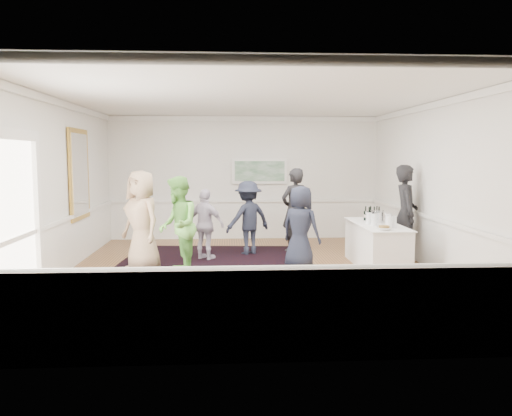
{
  "coord_description": "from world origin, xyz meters",
  "views": [
    {
      "loc": [
        -0.43,
        -9.05,
        2.18
      ],
      "look_at": [
        0.09,
        0.2,
        1.21
      ],
      "focal_mm": 35.0,
      "sensor_mm": 36.0,
      "label": 1
    }
  ],
  "objects": [
    {
      "name": "doorway",
      "position": [
        -3.45,
        -1.9,
        1.42
      ],
      "size": [
        0.1,
        1.78,
        2.56
      ],
      "color": "white",
      "rests_on": "wall_left"
    },
    {
      "name": "wall_back",
      "position": [
        0.0,
        4.0,
        1.6
      ],
      "size": [
        7.0,
        0.02,
        3.2
      ],
      "primitive_type": "cube",
      "color": "white",
      "rests_on": "floor"
    },
    {
      "name": "guest_lilac",
      "position": [
        -0.9,
        1.31,
        0.75
      ],
      "size": [
        0.94,
        0.76,
        1.49
      ],
      "primitive_type": "imported",
      "rotation": [
        0.0,
        0.0,
        2.6
      ],
      "color": "#B7ACC1",
      "rests_on": "floor"
    },
    {
      "name": "wall_front",
      "position": [
        0.0,
        -4.0,
        1.6
      ],
      "size": [
        7.0,
        0.02,
        3.2
      ],
      "primitive_type": "cube",
      "color": "white",
      "rests_on": "floor"
    },
    {
      "name": "juice_pitchers",
      "position": [
        2.48,
        0.11,
        0.98
      ],
      "size": [
        0.42,
        0.69,
        0.24
      ],
      "color": "#6CBE43",
      "rests_on": "serving_table"
    },
    {
      "name": "guest_dark_b",
      "position": [
        1.07,
        2.12,
        0.95
      ],
      "size": [
        0.83,
        0.75,
        1.9
      ],
      "primitive_type": "imported",
      "rotation": [
        0.0,
        0.0,
        3.69
      ],
      "color": "black",
      "rests_on": "floor"
    },
    {
      "name": "wainscoting",
      "position": [
        0.0,
        0.0,
        0.5
      ],
      "size": [
        7.0,
        8.0,
        1.0
      ],
      "primitive_type": null,
      "color": "white",
      "rests_on": "floor"
    },
    {
      "name": "wall_right",
      "position": [
        3.5,
        0.0,
        1.6
      ],
      "size": [
        0.02,
        8.0,
        3.2
      ],
      "primitive_type": "cube",
      "color": "white",
      "rests_on": "floor"
    },
    {
      "name": "bartender",
      "position": [
        3.2,
        0.88,
        1.0
      ],
      "size": [
        0.59,
        0.8,
        2.0
      ],
      "primitive_type": "imported",
      "rotation": [
        0.0,
        0.0,
        1.41
      ],
      "color": "black",
      "rests_on": "floor"
    },
    {
      "name": "guest_tan",
      "position": [
        -2.06,
        0.39,
        0.95
      ],
      "size": [
        1.08,
        1.09,
        1.91
      ],
      "primitive_type": "imported",
      "rotation": [
        0.0,
        0.0,
        -0.8
      ],
      "color": "tan",
      "rests_on": "floor"
    },
    {
      "name": "wall_left",
      "position": [
        -3.5,
        0.0,
        1.6
      ],
      "size": [
        0.02,
        8.0,
        3.2
      ],
      "primitive_type": "cube",
      "color": "white",
      "rests_on": "floor"
    },
    {
      "name": "guest_navy",
      "position": [
        0.96,
        0.37,
        0.8
      ],
      "size": [
        0.94,
        0.89,
        1.61
      ],
      "primitive_type": "imported",
      "rotation": [
        0.0,
        0.0,
        2.49
      ],
      "color": "#1B1F2E",
      "rests_on": "floor"
    },
    {
      "name": "ice_bucket",
      "position": [
        2.53,
        0.62,
        0.97
      ],
      "size": [
        0.26,
        0.26,
        0.24
      ],
      "primitive_type": "cylinder",
      "color": "silver",
      "rests_on": "serving_table"
    },
    {
      "name": "guest_dark_a",
      "position": [
        0.01,
        1.84,
        0.81
      ],
      "size": [
        1.21,
        1.04,
        1.63
      ],
      "primitive_type": "imported",
      "rotation": [
        0.0,
        0.0,
        3.65
      ],
      "color": "#1B1F2E",
      "rests_on": "floor"
    },
    {
      "name": "floor",
      "position": [
        0.0,
        0.0,
        0.0
      ],
      "size": [
        8.0,
        8.0,
        0.0
      ],
      "primitive_type": "plane",
      "color": "#915F2F",
      "rests_on": "ground"
    },
    {
      "name": "ceiling",
      "position": [
        0.0,
        0.0,
        3.2
      ],
      "size": [
        7.0,
        8.0,
        0.02
      ],
      "primitive_type": "cube",
      "color": "white",
      "rests_on": "wall_back"
    },
    {
      "name": "landscape_painting",
      "position": [
        0.4,
        3.95,
        1.78
      ],
      "size": [
        1.44,
        0.06,
        0.66
      ],
      "color": "white",
      "rests_on": "wall_back"
    },
    {
      "name": "area_rug",
      "position": [
        -0.9,
        0.51,
        0.01
      ],
      "size": [
        3.85,
        4.87,
        0.02
      ],
      "primitive_type": "cube",
      "rotation": [
        0.0,
        0.0,
        -0.07
      ],
      "color": "black",
      "rests_on": "floor"
    },
    {
      "name": "serving_table",
      "position": [
        2.48,
        0.44,
        0.43
      ],
      "size": [
        0.81,
        2.12,
        0.86
      ],
      "color": "white",
      "rests_on": "floor"
    },
    {
      "name": "nut_bowl",
      "position": [
        2.36,
        -0.38,
        0.9
      ],
      "size": [
        0.27,
        0.27,
        0.08
      ],
      "color": "white",
      "rests_on": "serving_table"
    },
    {
      "name": "mirror",
      "position": [
        -3.45,
        1.3,
        1.8
      ],
      "size": [
        0.05,
        1.25,
        1.85
      ],
      "color": "gold",
      "rests_on": "wall_left"
    },
    {
      "name": "wine_bottles",
      "position": [
        2.52,
        0.9,
        1.01
      ],
      "size": [
        0.33,
        0.21,
        0.31
      ],
      "color": "black",
      "rests_on": "serving_table"
    },
    {
      "name": "guest_green",
      "position": [
        -1.35,
        0.03,
        0.91
      ],
      "size": [
        0.8,
        0.97,
        1.81
      ],
      "primitive_type": "imported",
      "rotation": [
        0.0,
        0.0,
        -1.44
      ],
      "color": "#62AE45",
      "rests_on": "floor"
    }
  ]
}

